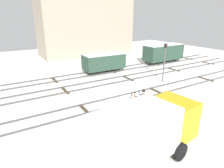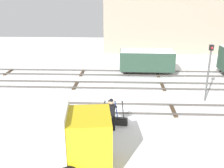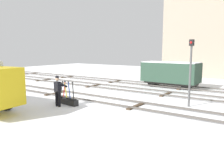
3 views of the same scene
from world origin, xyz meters
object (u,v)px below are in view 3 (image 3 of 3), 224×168
object	(u,v)px
switch_lever_frame	(67,100)
freight_car_back_track	(171,73)
rail_worker	(58,89)
signal_post	(191,66)

from	to	relation	value
switch_lever_frame	freight_car_back_track	world-z (taller)	freight_car_back_track
switch_lever_frame	freight_car_back_track	distance (m)	10.34
rail_worker	freight_car_back_track	xyz separation A→B (m)	(2.76, 10.60, 0.26)
rail_worker	switch_lever_frame	bearing A→B (deg)	97.31
switch_lever_frame	rail_worker	size ratio (longest dim) A/B	0.99
switch_lever_frame	rail_worker	xyz separation A→B (m)	(0.01, -0.69, 0.79)
freight_car_back_track	rail_worker	bearing A→B (deg)	-103.24
rail_worker	signal_post	xyz separation A→B (m)	(6.32, 4.39, 1.34)
signal_post	freight_car_back_track	size ratio (longest dim) A/B	0.80
rail_worker	signal_post	world-z (taller)	signal_post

